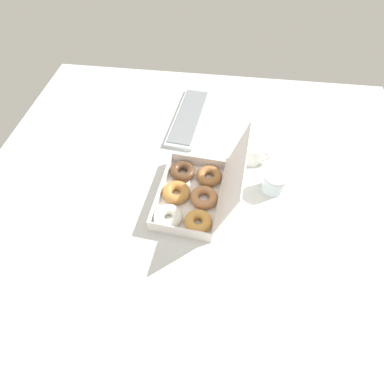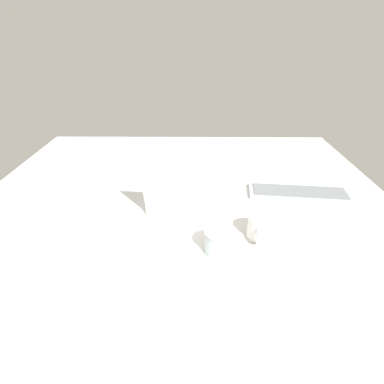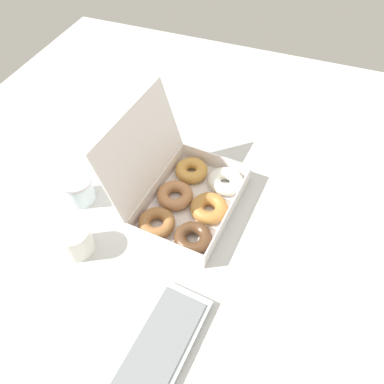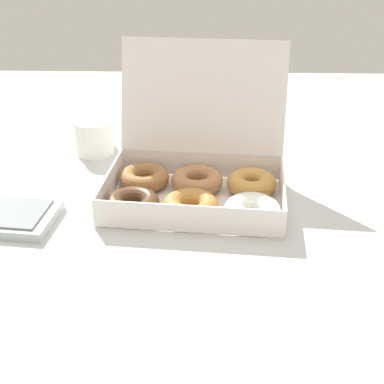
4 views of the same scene
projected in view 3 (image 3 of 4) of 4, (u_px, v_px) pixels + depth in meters
The scene contains 5 objects.
ground_plane at pixel (186, 197), 112.16cm from camera, with size 180.00×180.00×2.00cm, color silver.
donut_box at pixel (189, 196), 106.56cm from camera, with size 36.62×32.71×27.98cm.
keyboard at pixel (143, 379), 77.86cm from camera, with size 44.51×16.91×2.20cm.
coffee_mug at pixel (74, 239), 96.52cm from camera, with size 8.83×12.13×8.04cm.
glass_jar at pixel (78, 189), 107.55cm from camera, with size 9.16×9.16×8.08cm.
Camera 3 is at (-66.01, -26.62, 85.71)cm, focal length 35.00 mm.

